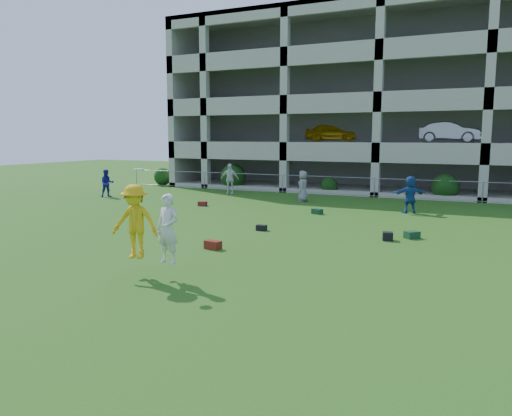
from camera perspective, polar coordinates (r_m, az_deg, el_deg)
The scene contains 15 objects.
ground at distance 13.46m, azimuth -4.11°, elevation -7.66°, with size 100.00×100.00×0.00m, color #235114.
bystander_a at distance 31.73m, azimuth -16.66°, elevation 2.73°, with size 0.81×0.63×1.68m, color navy.
bystander_b at distance 31.93m, azimuth -3.04°, elevation 3.34°, with size 1.14×0.47×1.95m, color silver.
bystander_c at distance 28.27m, azimuth 5.38°, elevation 2.49°, with size 0.86×0.56×1.76m, color gray.
bystander_d at distance 25.10m, azimuth 17.18°, elevation 1.49°, with size 1.67×0.53×1.80m, color navy.
bag_red_a at distance 16.47m, azimuth -4.95°, elevation -4.22°, with size 0.55×0.30×0.28m, color #591E0F.
bag_black_b at distance 19.62m, azimuth 0.63°, elevation -2.27°, with size 0.40×0.25×0.22m, color black.
bag_green_c at distance 18.98m, azimuth 17.39°, elevation -2.94°, with size 0.50×0.35×0.26m, color #15391A.
crate_d at distance 18.36m, azimuth 14.82°, elevation -3.14°, with size 0.35×0.35×0.30m, color black.
bag_red_f at distance 26.66m, azimuth -6.14°, elevation 0.50°, with size 0.45×0.28×0.24m, color maroon.
bag_green_g at distance 23.94m, azimuth 7.01°, elevation -0.38°, with size 0.50×0.30×0.25m, color #14371E.
frisbee_contest at distance 13.30m, azimuth -12.86°, elevation -1.69°, with size 1.97×0.98×2.44m.
parking_garage at distance 39.55m, azimuth 16.32°, elevation 11.27°, with size 30.00×14.00×12.00m.
fence at distance 31.08m, azimuth 13.37°, elevation 2.33°, with size 36.06×0.06×1.20m.
shrub_row at distance 31.09m, azimuth 22.01°, elevation 3.61°, with size 34.38×2.52×3.50m.
Camera 1 is at (6.39, -11.26, 3.68)m, focal length 35.00 mm.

